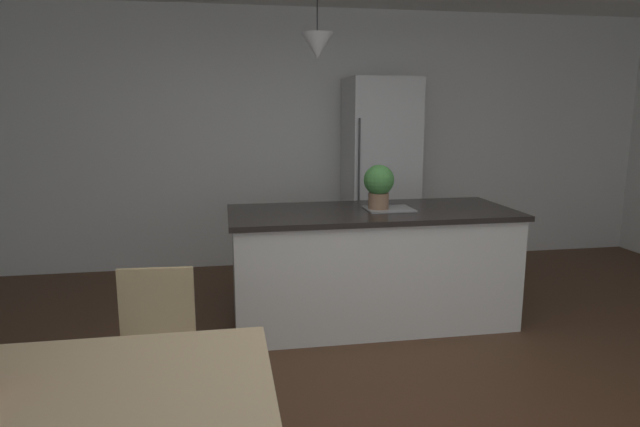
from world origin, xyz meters
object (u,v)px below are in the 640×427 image
at_px(refrigerator, 380,175).
at_px(chair_far_right, 155,352).
at_px(kitchen_island, 371,265).
at_px(potted_plant_on_island, 379,184).

bearing_deg(refrigerator, chair_far_right, -125.03).
relative_size(kitchen_island, potted_plant_on_island, 6.29).
relative_size(refrigerator, potted_plant_on_island, 5.67).
bearing_deg(chair_far_right, potted_plant_on_island, 41.51).
bearing_deg(potted_plant_on_island, chair_far_right, -138.49).
relative_size(chair_far_right, refrigerator, 0.44).
xyz_separation_m(chair_far_right, refrigerator, (1.97, 2.80, 0.52)).
bearing_deg(refrigerator, potted_plant_on_island, -106.51).
distance_m(chair_far_right, refrigerator, 3.46).
height_order(kitchen_island, refrigerator, refrigerator).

